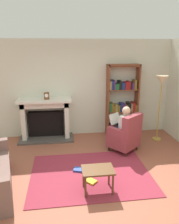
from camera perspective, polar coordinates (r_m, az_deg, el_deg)
ground at (r=4.40m, az=0.82°, el=-17.86°), size 14.00×14.00×0.00m
back_wall at (r=6.27m, az=-2.56°, el=6.10°), size 5.60×0.10×2.70m
area_rug at (r=4.65m, az=0.26°, el=-15.72°), size 2.40×1.80×0.01m
fireplace at (r=6.20m, az=-11.32°, el=-1.46°), size 1.48×0.64×1.15m
mantel_clock at (r=5.93m, az=-11.09°, el=4.14°), size 0.14×0.14×0.18m
bookshelf at (r=6.36m, az=8.50°, el=2.46°), size 0.90×0.32×2.03m
armchair_reading at (r=5.45m, az=9.40°, el=-5.93°), size 0.89×0.88×0.97m
seated_reader at (r=5.44m, az=8.48°, el=-3.70°), size 0.57×0.59×1.14m
side_table at (r=3.99m, az=2.18°, el=-15.45°), size 0.56×0.39×0.44m
scattered_books at (r=4.62m, az=-0.20°, el=-15.62°), size 0.70×0.68×0.04m
floor_lamp at (r=6.06m, az=18.18°, el=6.48°), size 0.32×0.32×1.78m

